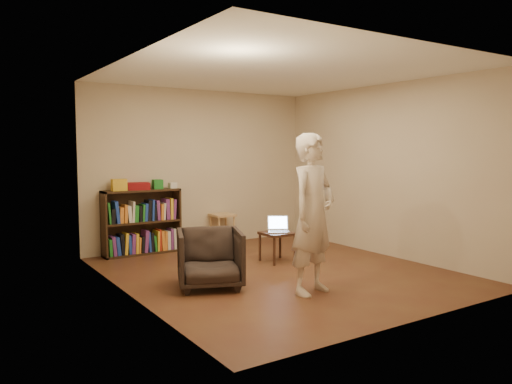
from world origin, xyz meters
TOP-DOWN VIEW (x-y plane):
  - floor at (0.00, 0.00)m, footprint 4.50×4.50m
  - ceiling at (0.00, 0.00)m, footprint 4.50×4.50m
  - wall_back at (0.00, 2.25)m, footprint 4.00×0.00m
  - wall_left at (-2.00, 0.00)m, footprint 0.00×4.50m
  - wall_right at (2.00, 0.00)m, footprint 0.00×4.50m
  - bookshelf at (-1.10, 2.09)m, footprint 1.20×0.30m
  - box_yellow at (-1.45, 2.07)m, footprint 0.23×0.17m
  - red_cloth at (-1.14, 2.09)m, footprint 0.38×0.31m
  - box_green at (-0.83, 2.09)m, footprint 0.16×0.16m
  - box_white at (-0.58, 2.08)m, footprint 0.11×0.11m
  - stool at (0.29, 2.03)m, footprint 0.37×0.37m
  - armchair at (-1.09, -0.15)m, footprint 0.97×0.98m
  - side_table at (0.35, 0.50)m, footprint 0.42×0.42m
  - laptop at (0.39, 0.55)m, footprint 0.41×0.40m
  - person at (-0.23, -0.99)m, footprint 0.75×0.59m

SIDE VIEW (x-z plane):
  - floor at x=0.00m, z-range 0.00..0.00m
  - armchair at x=-1.09m, z-range 0.00..0.69m
  - side_table at x=0.35m, z-range 0.14..0.57m
  - stool at x=0.29m, z-range 0.16..0.69m
  - bookshelf at x=-1.10m, z-range -0.06..0.94m
  - laptop at x=0.39m, z-range 0.37..0.60m
  - person at x=-0.23m, z-range 0.00..1.80m
  - box_white at x=-0.58m, z-range 1.00..1.09m
  - red_cloth at x=-1.14m, z-range 1.00..1.11m
  - box_green at x=-0.83m, z-range 1.00..1.15m
  - box_yellow at x=-1.45m, z-range 1.00..1.18m
  - wall_back at x=0.00m, z-range -0.70..3.30m
  - wall_left at x=-2.00m, z-range -0.95..3.55m
  - wall_right at x=2.00m, z-range -0.95..3.55m
  - ceiling at x=0.00m, z-range 2.60..2.60m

